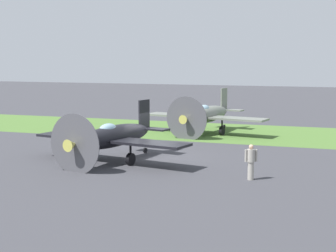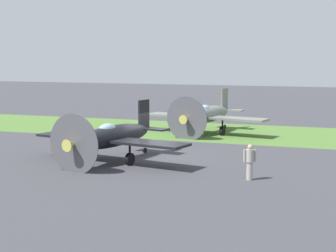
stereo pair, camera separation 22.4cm
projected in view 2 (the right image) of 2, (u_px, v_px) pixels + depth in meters
ground_plane at (155, 155)px, 33.52m from camera, size 160.00×160.00×0.00m
grass_verge at (207, 131)px, 44.06m from camera, size 120.00×11.00×0.01m
airplane_lead at (112, 136)px, 31.32m from camera, size 9.74×7.77×3.45m
airplane_wingman at (207, 115)px, 42.72m from camera, size 9.88×7.87×3.50m
ground_crew_chief at (250, 161)px, 26.74m from camera, size 0.57×0.38×1.73m
runway_marker_cone at (67, 132)px, 41.93m from camera, size 0.36×0.36×0.44m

